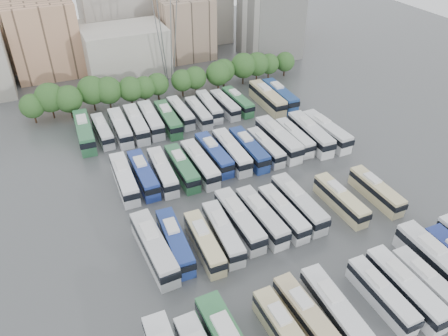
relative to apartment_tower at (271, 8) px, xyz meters
name	(u,v)px	position (x,y,z in m)	size (l,w,h in m)	color
ground	(255,202)	(-34.00, -58.00, -13.00)	(220.00, 220.00, 0.00)	#424447
tree_line	(166,81)	(-35.34, -15.85, -8.68)	(65.21, 7.60, 7.89)	black
city_buildings	(109,31)	(-41.46, 13.86, -5.13)	(102.00, 35.00, 20.00)	#9E998E
apartment_tower	(271,8)	(0.00, 0.00, 0.00)	(14.00, 14.00, 26.00)	silver
electricity_pylon	(164,6)	(-32.00, -8.00, 5.66)	(9.00, 6.91, 33.83)	slate
bus_r0_s4	(285,332)	(-42.37, -81.55, -11.28)	(2.69, 11.19, 3.49)	#C9BA8A
bus_r0_s5	(307,316)	(-39.01, -80.71, -11.27)	(2.97, 11.32, 3.52)	tan
bus_r0_s6	(336,310)	(-35.57, -81.50, -11.14)	(2.89, 12.13, 3.79)	silver
bus_r0_s8	(382,294)	(-28.96, -81.72, -11.33)	(2.42, 10.86, 3.40)	silver
bus_r0_s9	(405,288)	(-25.81, -82.25, -11.11)	(2.71, 12.25, 3.84)	white
bus_r0_s10	(429,285)	(-22.67, -82.98, -11.26)	(2.63, 11.34, 3.55)	silver
bus_r0_s11	(439,263)	(-19.12, -80.95, -10.93)	(3.06, 13.47, 4.22)	silver
bus_r1_s1	(154,247)	(-52.07, -63.23, -11.01)	(3.45, 13.05, 4.06)	silver
bus_r1_s2	(175,241)	(-49.07, -63.07, -11.21)	(3.03, 11.73, 3.65)	navy
bus_r1_s3	(204,242)	(-45.39, -64.83, -11.28)	(2.70, 11.19, 3.49)	beige
bus_r1_s4	(223,233)	(-42.29, -64.13, -11.23)	(3.09, 11.61, 3.61)	silver
bus_r1_s5	(239,220)	(-39.05, -62.72, -11.11)	(2.90, 12.34, 3.86)	silver
bus_r1_s6	(261,216)	(-35.70, -63.30, -11.15)	(3.05, 12.07, 3.76)	silver
bus_r1_s7	(283,213)	(-32.31, -63.79, -11.26)	(2.85, 11.39, 3.55)	silver
bus_r1_s8	(299,203)	(-29.12, -62.97, -11.08)	(2.97, 12.50, 3.91)	silver
bus_r1_s10	(341,199)	(-22.51, -64.64, -11.27)	(2.72, 11.31, 3.53)	beige
bus_r1_s12	(376,191)	(-15.89, -65.03, -11.30)	(2.53, 11.05, 3.46)	beige
bus_r2_s1	(124,178)	(-52.08, -45.72, -11.13)	(2.95, 12.21, 3.81)	white
bus_r2_s2	(143,174)	(-48.86, -45.75, -11.17)	(2.66, 11.89, 3.73)	navy
bus_r2_s3	(163,171)	(-45.63, -46.22, -11.19)	(2.99, 11.85, 3.69)	silver
bus_r2_s4	(182,167)	(-42.25, -46.48, -11.19)	(2.68, 11.81, 3.70)	#2C6840
bus_r2_s5	(200,163)	(-39.01, -46.66, -11.11)	(2.96, 12.34, 3.85)	silver
bus_r2_s6	(214,154)	(-35.60, -44.79, -11.17)	(2.96, 11.98, 3.74)	navy
bus_r2_s7	(232,151)	(-32.38, -45.41, -11.08)	(2.87, 12.48, 3.90)	white
bus_r2_s8	(249,149)	(-29.09, -45.83, -11.12)	(2.69, 12.23, 3.83)	navy
bus_r2_s9	(265,147)	(-25.84, -46.20, -11.32)	(2.58, 10.97, 3.43)	silver
bus_r2_s10	(278,139)	(-22.52, -45.13, -10.94)	(3.18, 13.43, 4.20)	silver
bus_r2_s11	(294,137)	(-19.09, -45.31, -11.28)	(2.49, 11.21, 3.51)	silver
bus_r2_s12	(310,133)	(-15.86, -45.84, -10.96)	(3.41, 13.38, 4.17)	silver
bus_r2_s13	(326,131)	(-12.48, -46.18, -11.01)	(3.38, 13.05, 4.06)	silver
bus_r3_s0	(84,131)	(-55.63, -27.47, -10.96)	(3.45, 13.35, 4.15)	#2D6941
bus_r3_s1	(103,131)	(-52.27, -27.94, -11.34)	(2.64, 10.86, 3.39)	silver
bus_r3_s2	(120,127)	(-48.82, -28.34, -11.14)	(2.76, 12.13, 3.80)	white
bus_r3_s3	(136,124)	(-45.56, -28.26, -11.08)	(3.02, 12.51, 3.91)	silver
bus_r3_s4	(151,119)	(-42.39, -27.76, -11.10)	(3.06, 12.38, 3.86)	silver
bus_r3_s5	(168,119)	(-39.08, -28.85, -11.12)	(2.96, 12.28, 3.83)	#2D6A3C
bus_r3_s6	(181,112)	(-35.73, -26.87, -11.28)	(2.65, 11.22, 3.51)	silver
bus_r3_s7	(198,113)	(-32.29, -28.44, -11.31)	(2.49, 10.97, 3.44)	silver
bus_r3_s8	(209,106)	(-29.18, -26.74, -11.25)	(3.01, 11.48, 3.57)	silver
bus_r3_s9	(225,104)	(-25.64, -27.23, -11.32)	(2.77, 10.97, 3.42)	silver
bus_r3_s10	(238,101)	(-22.49, -27.01, -11.28)	(2.98, 11.28, 3.51)	#2F6F41
bus_r3_s12	(267,98)	(-15.95, -28.63, -10.96)	(3.11, 13.30, 4.16)	#CEBD8D
bus_r3_s13	(280,95)	(-12.68, -28.52, -11.03)	(3.14, 12.86, 4.01)	navy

